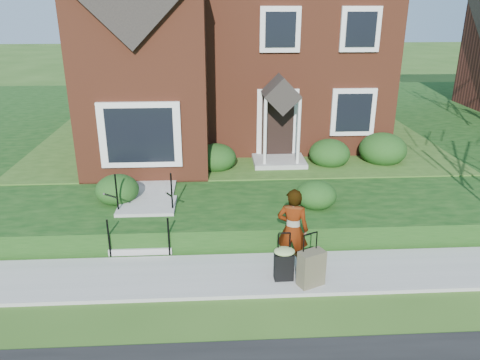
{
  "coord_description": "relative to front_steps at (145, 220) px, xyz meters",
  "views": [
    {
      "loc": [
        -0.81,
        -8.38,
        5.35
      ],
      "look_at": [
        -0.21,
        2.0,
        1.39
      ],
      "focal_mm": 35.0,
      "sensor_mm": 36.0,
      "label": 1
    }
  ],
  "objects": [
    {
      "name": "sidewalk",
      "position": [
        2.5,
        -1.84,
        -0.43
      ],
      "size": [
        60.0,
        1.6,
        0.08
      ],
      "primitive_type": "cube",
      "color": "#9E9B93",
      "rests_on": "ground"
    },
    {
      "name": "suitcase_olive",
      "position": [
        3.55,
        -2.33,
        -0.02
      ],
      "size": [
        0.58,
        0.47,
        1.11
      ],
      "rotation": [
        0.0,
        0.0,
        0.43
      ],
      "color": "brown",
      "rests_on": "sidewalk"
    },
    {
      "name": "suitcase_black",
      "position": [
        3.04,
        -2.11,
        0.0
      ],
      "size": [
        0.43,
        0.36,
        1.03
      ],
      "rotation": [
        0.0,
        0.0,
        0.03
      ],
      "color": "black",
      "rests_on": "sidewalk"
    },
    {
      "name": "front_steps",
      "position": [
        0.0,
        0.0,
        0.0
      ],
      "size": [
        1.4,
        2.02,
        1.5
      ],
      "color": "#9E9B93",
      "rests_on": "ground"
    },
    {
      "name": "ground",
      "position": [
        2.5,
        -1.84,
        -0.47
      ],
      "size": [
        120.0,
        120.0,
        0.0
      ],
      "primitive_type": "plane",
      "color": "#2D5119",
      "rests_on": "ground"
    },
    {
      "name": "main_house",
      "position": [
        2.29,
        7.76,
        4.79
      ],
      "size": [
        10.4,
        10.2,
        9.4
      ],
      "color": "brown",
      "rests_on": "terrace"
    },
    {
      "name": "foundation_shrubs",
      "position": [
        3.29,
        2.92,
        0.57
      ],
      "size": [
        9.77,
        4.52,
        1.03
      ],
      "color": "#163610",
      "rests_on": "terrace"
    },
    {
      "name": "terrace",
      "position": [
        6.5,
        9.06,
        -0.17
      ],
      "size": [
        44.0,
        20.0,
        0.6
      ],
      "primitive_type": "cube",
      "color": "#0E340E",
      "rests_on": "ground"
    },
    {
      "name": "walkway",
      "position": [
        0.0,
        3.16,
        0.16
      ],
      "size": [
        1.2,
        6.0,
        0.06
      ],
      "primitive_type": "cube",
      "color": "#9E9B93",
      "rests_on": "terrace"
    },
    {
      "name": "woman",
      "position": [
        3.27,
        -1.69,
        0.5
      ],
      "size": [
        0.75,
        0.6,
        1.79
      ],
      "primitive_type": "imported",
      "rotation": [
        0.0,
        0.0,
        2.84
      ],
      "color": "#999999",
      "rests_on": "sidewalk"
    }
  ]
}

